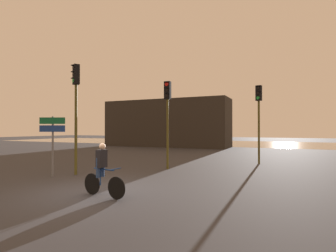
{
  "coord_description": "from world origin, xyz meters",
  "views": [
    {
      "loc": [
        5.79,
        -6.78,
        2.05
      ],
      "look_at": [
        0.5,
        5.0,
        2.2
      ],
      "focal_mm": 28.0,
      "sensor_mm": 36.0,
      "label": 1
    }
  ],
  "objects_px": {
    "traffic_light_near_left": "(76,99)",
    "direction_sign_post": "(52,135)",
    "distant_building": "(166,123)",
    "traffic_light_center": "(168,108)",
    "cyclist": "(102,170)",
    "traffic_light_far_right": "(259,109)"
  },
  "relations": [
    {
      "from": "distant_building",
      "to": "traffic_light_far_right",
      "type": "bearing_deg",
      "value": -45.92
    },
    {
      "from": "distant_building",
      "to": "traffic_light_center",
      "type": "relative_size",
      "value": 3.28
    },
    {
      "from": "traffic_light_center",
      "to": "cyclist",
      "type": "height_order",
      "value": "traffic_light_center"
    },
    {
      "from": "distant_building",
      "to": "direction_sign_post",
      "type": "bearing_deg",
      "value": -79.41
    },
    {
      "from": "traffic_light_near_left",
      "to": "direction_sign_post",
      "type": "height_order",
      "value": "traffic_light_near_left"
    },
    {
      "from": "distant_building",
      "to": "cyclist",
      "type": "relative_size",
      "value": 8.7
    },
    {
      "from": "traffic_light_near_left",
      "to": "traffic_light_far_right",
      "type": "height_order",
      "value": "traffic_light_near_left"
    },
    {
      "from": "cyclist",
      "to": "traffic_light_far_right",
      "type": "bearing_deg",
      "value": 168.65
    },
    {
      "from": "traffic_light_near_left",
      "to": "cyclist",
      "type": "height_order",
      "value": "traffic_light_near_left"
    },
    {
      "from": "traffic_light_far_right",
      "to": "direction_sign_post",
      "type": "bearing_deg",
      "value": 61.46
    },
    {
      "from": "traffic_light_center",
      "to": "cyclist",
      "type": "relative_size",
      "value": 2.65
    },
    {
      "from": "traffic_light_near_left",
      "to": "cyclist",
      "type": "relative_size",
      "value": 2.93
    },
    {
      "from": "traffic_light_far_right",
      "to": "cyclist",
      "type": "distance_m",
      "value": 10.76
    },
    {
      "from": "distant_building",
      "to": "traffic_light_far_right",
      "type": "relative_size",
      "value": 3.19
    },
    {
      "from": "traffic_light_near_left",
      "to": "traffic_light_center",
      "type": "relative_size",
      "value": 1.1
    },
    {
      "from": "distant_building",
      "to": "traffic_light_near_left",
      "type": "bearing_deg",
      "value": -77.39
    },
    {
      "from": "traffic_light_far_right",
      "to": "distant_building",
      "type": "bearing_deg",
      "value": -30.59
    },
    {
      "from": "traffic_light_far_right",
      "to": "cyclist",
      "type": "height_order",
      "value": "traffic_light_far_right"
    },
    {
      "from": "distant_building",
      "to": "cyclist",
      "type": "bearing_deg",
      "value": -70.21
    },
    {
      "from": "traffic_light_near_left",
      "to": "traffic_light_far_right",
      "type": "relative_size",
      "value": 1.07
    },
    {
      "from": "distant_building",
      "to": "traffic_light_far_right",
      "type": "height_order",
      "value": "distant_building"
    },
    {
      "from": "traffic_light_center",
      "to": "direction_sign_post",
      "type": "relative_size",
      "value": 1.73
    }
  ]
}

